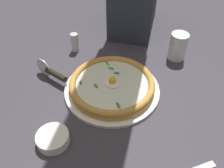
# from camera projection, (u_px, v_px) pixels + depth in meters

# --- Properties ---
(ground_plane) EXTENTS (2.40, 2.40, 0.03)m
(ground_plane) POSITION_uv_depth(u_px,v_px,m) (108.00, 90.00, 0.88)
(ground_plane) COLOR #3A363E
(ground_plane) RESTS_ON ground
(pizza_plate) EXTENTS (0.34, 0.34, 0.01)m
(pizza_plate) POSITION_uv_depth(u_px,v_px,m) (112.00, 89.00, 0.86)
(pizza_plate) COLOR white
(pizza_plate) RESTS_ON ground
(pizza) EXTENTS (0.30, 0.30, 0.05)m
(pizza) POSITION_uv_depth(u_px,v_px,m) (112.00, 84.00, 0.84)
(pizza) COLOR #CA9245
(pizza) RESTS_ON pizza_plate
(side_bowl) EXTENTS (0.10, 0.10, 0.03)m
(side_bowl) POSITION_uv_depth(u_px,v_px,m) (53.00, 139.00, 0.69)
(side_bowl) COLOR white
(side_bowl) RESTS_ON ground
(pizza_cutter) EXTENTS (0.11, 0.12, 0.07)m
(pizza_cutter) POSITION_uv_depth(u_px,v_px,m) (53.00, 73.00, 0.88)
(pizza_cutter) COLOR silver
(pizza_cutter) RESTS_ON ground
(drinking_glass) EXTENTS (0.07, 0.07, 0.11)m
(drinking_glass) POSITION_uv_depth(u_px,v_px,m) (178.00, 48.00, 0.97)
(drinking_glass) COLOR silver
(drinking_glass) RESTS_ON ground
(pepper_shaker) EXTENTS (0.03, 0.03, 0.08)m
(pepper_shaker) POSITION_uv_depth(u_px,v_px,m) (75.00, 42.00, 1.01)
(pepper_shaker) COLOR silver
(pepper_shaker) RESTS_ON ground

